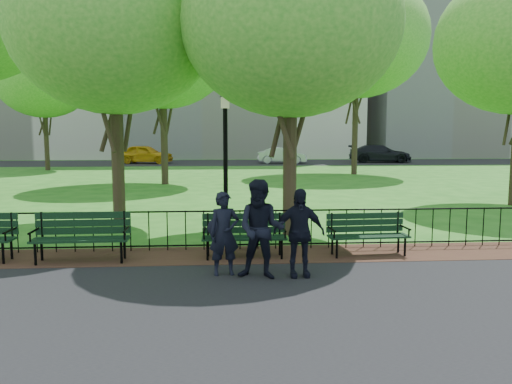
{
  "coord_description": "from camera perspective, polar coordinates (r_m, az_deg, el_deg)",
  "views": [
    {
      "loc": [
        -0.61,
        -8.89,
        2.59
      ],
      "look_at": [
        0.12,
        1.5,
        1.36
      ],
      "focal_mm": 35.0,
      "sensor_mm": 36.0,
      "label": 1
    }
  ],
  "objects": [
    {
      "name": "tree_near_w",
      "position": [
        14.83,
        -15.98,
        17.8
      ],
      "size": [
        5.69,
        5.69,
        7.93
      ],
      "color": "#2D2116",
      "rests_on": "ground"
    },
    {
      "name": "tree_far_w",
      "position": [
        38.14,
        -23.14,
        12.07
      ],
      "size": [
        6.7,
        6.7,
        9.33
      ],
      "color": "#2D2116",
      "rests_on": "ground"
    },
    {
      "name": "park_bench_left_a",
      "position": [
        10.68,
        -19.29,
        -4.28
      ],
      "size": [
        1.91,
        0.64,
        1.08
      ],
      "rotation": [
        0.0,
        0.0,
        0.02
      ],
      "color": "black",
      "rests_on": "ground"
    },
    {
      "name": "tree_far_e",
      "position": [
        32.65,
        11.48,
        16.9
      ],
      "size": [
        8.7,
        8.7,
        12.13
      ],
      "color": "#2D2116",
      "rests_on": "ground"
    },
    {
      "name": "park_bench_right_a",
      "position": [
        10.89,
        12.58,
        -4.2
      ],
      "size": [
        1.73,
        0.62,
        0.96
      ],
      "rotation": [
        0.0,
        0.0,
        0.06
      ],
      "color": "black",
      "rests_on": "ground"
    },
    {
      "name": "apartment_mid",
      "position": [
        58.29,
        -1.44,
        19.04
      ],
      "size": [
        24.0,
        15.0,
        30.0
      ],
      "primitive_type": "cube",
      "color": "silver",
      "rests_on": "ground"
    },
    {
      "name": "apartment_east",
      "position": [
        63.51,
        21.55,
        14.81
      ],
      "size": [
        20.0,
        15.0,
        24.0
      ],
      "primitive_type": "cube",
      "color": "beige",
      "rests_on": "ground"
    },
    {
      "name": "asphalt_path",
      "position": [
        6.1,
        2.21,
        -18.33
      ],
      "size": [
        60.0,
        9.2,
        0.01
      ],
      "primitive_type": "cube",
      "color": "black",
      "rests_on": "ground"
    },
    {
      "name": "far_street",
      "position": [
        43.97,
        -3.23,
        3.37
      ],
      "size": [
        70.0,
        9.0,
        0.01
      ],
      "primitive_type": "cube",
      "color": "black",
      "rests_on": "ground"
    },
    {
      "name": "sedan_silver",
      "position": [
        42.75,
        3.04,
        4.2
      ],
      "size": [
        4.36,
        2.1,
        1.38
      ],
      "primitive_type": "imported",
      "rotation": [
        0.0,
        0.0,
        1.41
      ],
      "color": "#AFB2B7",
      "rests_on": "far_street"
    },
    {
      "name": "tree_near_e",
      "position": [
        12.94,
        4.01,
        18.66
      ],
      "size": [
        5.45,
        5.45,
        7.59
      ],
      "color": "#2D2116",
      "rests_on": "ground"
    },
    {
      "name": "tree_far_c",
      "position": [
        26.1,
        -10.66,
        15.8
      ],
      "size": [
        6.98,
        6.98,
        9.72
      ],
      "color": "#2D2116",
      "rests_on": "ground"
    },
    {
      "name": "ground",
      "position": [
        9.28,
        -0.1,
        -9.46
      ],
      "size": [
        120.0,
        120.0,
        0.0
      ],
      "primitive_type": "plane",
      "color": "#24691B"
    },
    {
      "name": "person_mid",
      "position": [
        8.84,
        0.59,
        -4.29
      ],
      "size": [
        0.94,
        0.64,
        1.77
      ],
      "primitive_type": "imported",
      "rotation": [
        0.0,
        0.0,
        -0.24
      ],
      "color": "black",
      "rests_on": "asphalt_path"
    },
    {
      "name": "dirt_strip",
      "position": [
        10.72,
        -0.65,
        -7.16
      ],
      "size": [
        60.0,
        1.6,
        0.01
      ],
      "primitive_type": "cube",
      "color": "#341E15",
      "rests_on": "ground"
    },
    {
      "name": "person_right",
      "position": [
        9.02,
        4.91,
        -4.65
      ],
      "size": [
        0.95,
        0.4,
        1.6
      ],
      "primitive_type": "imported",
      "rotation": [
        0.0,
        0.0,
        0.02
      ],
      "color": "black",
      "rests_on": "asphalt_path"
    },
    {
      "name": "person_left",
      "position": [
        9.1,
        -3.65,
        -4.77
      ],
      "size": [
        0.61,
        0.45,
        1.53
      ],
      "primitive_type": "imported",
      "rotation": [
        0.0,
        0.0,
        0.16
      ],
      "color": "black",
      "rests_on": "asphalt_path"
    },
    {
      "name": "taxi",
      "position": [
        43.72,
        -12.56,
        4.25
      ],
      "size": [
        4.97,
        2.76,
        1.6
      ],
      "primitive_type": "imported",
      "rotation": [
        0.0,
        0.0,
        1.38
      ],
      "color": "gold",
      "rests_on": "far_street"
    },
    {
      "name": "lamppost",
      "position": [
        13.8,
        -3.51,
        4.31
      ],
      "size": [
        0.33,
        0.33,
        3.69
      ],
      "color": "black",
      "rests_on": "ground"
    },
    {
      "name": "sedan_dark",
      "position": [
        45.45,
        13.98,
        4.28
      ],
      "size": [
        5.66,
        2.96,
        1.57
      ],
      "primitive_type": "imported",
      "rotation": [
        0.0,
        0.0,
        1.42
      ],
      "color": "black",
      "rests_on": "far_street"
    },
    {
      "name": "iron_fence",
      "position": [
        11.11,
        -0.81,
        -4.1
      ],
      "size": [
        24.06,
        0.06,
        1.0
      ],
      "color": "black",
      "rests_on": "ground"
    },
    {
      "name": "apartment_west",
      "position": [
        61.66,
        -25.28,
        15.84
      ],
      "size": [
        22.0,
        15.0,
        26.0
      ],
      "primitive_type": "cube",
      "color": "beige",
      "rests_on": "ground"
    },
    {
      "name": "park_bench_main",
      "position": [
        10.33,
        -2.63,
        -4.31
      ],
      "size": [
        1.75,
        0.56,
        0.99
      ],
      "rotation": [
        0.0,
        0.0,
        -0.01
      ],
      "color": "black",
      "rests_on": "ground"
    }
  ]
}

